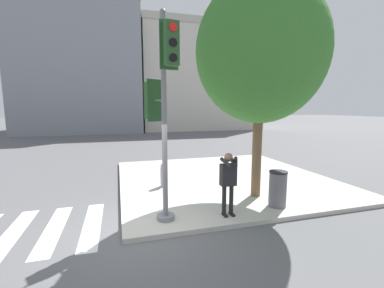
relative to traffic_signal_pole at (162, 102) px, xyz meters
name	(u,v)px	position (x,y,z in m)	size (l,w,h in m)	color
ground_plane	(144,231)	(-0.52, -0.21, -3.03)	(160.00, 160.00, 0.00)	#5B5B5E
sidewalk_corner	(223,178)	(2.98, 3.29, -2.97)	(8.00, 8.00, 0.12)	#BCB7AD
traffic_signal_pole	(162,102)	(0.00, 0.00, 0.00)	(0.68, 1.31, 4.96)	slate
person_photographer	(228,178)	(1.64, -0.17, -1.92)	(0.50, 0.53, 1.63)	black
street_tree	(260,52)	(3.10, 0.95, 1.48)	(3.82, 3.82, 6.49)	brown
fire_hydrant	(163,175)	(0.47, 2.74, -2.50)	(0.22, 0.28, 0.83)	#99999E
trash_bin	(278,189)	(3.23, -0.01, -2.40)	(0.50, 0.50, 1.01)	#5B5B60
building_left	(83,70)	(-4.83, 28.95, 4.46)	(13.41, 12.31, 14.95)	gray
building_right	(194,81)	(9.78, 30.23, 3.69)	(15.67, 12.82, 13.41)	beige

